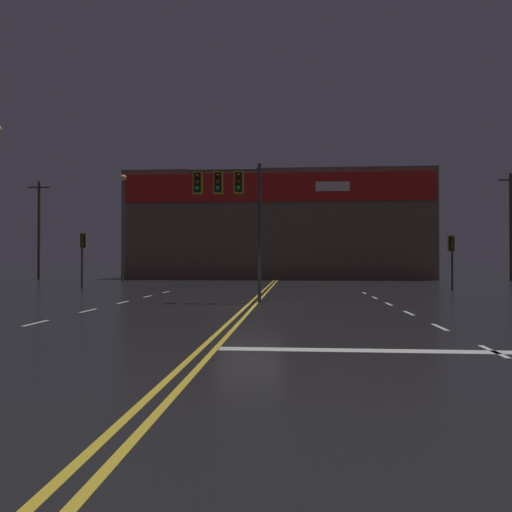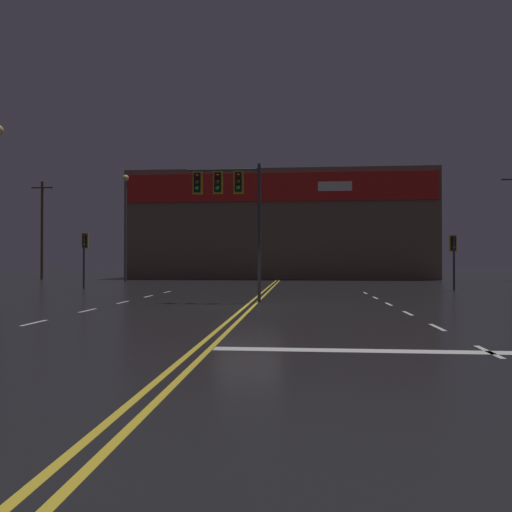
# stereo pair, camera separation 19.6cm
# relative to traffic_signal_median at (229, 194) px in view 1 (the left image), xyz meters

# --- Properties ---
(ground_plane) EXTENTS (200.00, 200.00, 0.00)m
(ground_plane) POSITION_rel_traffic_signal_median_xyz_m (1.09, -2.22, -4.66)
(ground_plane) COLOR black
(road_markings) EXTENTS (16.63, 60.00, 0.01)m
(road_markings) POSITION_rel_traffic_signal_median_xyz_m (2.25, -4.11, -4.65)
(road_markings) COLOR gold
(road_markings) RESTS_ON ground
(traffic_signal_median) EXTENTS (3.20, 0.36, 5.96)m
(traffic_signal_median) POSITION_rel_traffic_signal_median_xyz_m (0.00, 0.00, 0.00)
(traffic_signal_median) COLOR #38383D
(traffic_signal_median) RESTS_ON ground
(traffic_signal_corner_northwest) EXTENTS (0.42, 0.36, 3.60)m
(traffic_signal_corner_northwest) POSITION_rel_traffic_signal_median_xyz_m (-10.83, 9.97, -2.01)
(traffic_signal_corner_northwest) COLOR #38383D
(traffic_signal_corner_northwest) RESTS_ON ground
(traffic_signal_corner_northeast) EXTENTS (0.42, 0.36, 3.36)m
(traffic_signal_corner_northeast) POSITION_rel_traffic_signal_median_xyz_m (12.39, 9.97, -2.19)
(traffic_signal_corner_northeast) COLOR #38383D
(traffic_signal_corner_northeast) RESTS_ON ground
(streetlight_near_right) EXTENTS (0.56, 0.56, 9.38)m
(streetlight_near_right) POSITION_rel_traffic_signal_median_xyz_m (-12.17, 21.38, 1.34)
(streetlight_near_right) COLOR #59595E
(streetlight_near_right) RESTS_ON ground
(building_backdrop) EXTENTS (30.50, 10.23, 10.77)m
(building_backdrop) POSITION_rel_traffic_signal_median_xyz_m (1.09, 31.50, 0.75)
(building_backdrop) COLOR brown
(building_backdrop) RESTS_ON ground
(utility_pole_row) EXTENTS (46.95, 0.26, 9.82)m
(utility_pole_row) POSITION_rel_traffic_signal_median_xyz_m (0.36, 25.83, 0.40)
(utility_pole_row) COLOR #4C3828
(utility_pole_row) RESTS_ON ground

